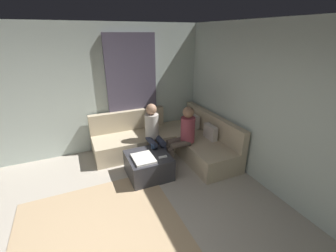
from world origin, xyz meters
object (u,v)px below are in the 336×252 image
at_px(coffee_mug, 153,146).
at_px(game_remote, 163,157).
at_px(person_on_couch_side, 154,131).
at_px(ottoman, 148,165).
at_px(person_on_couch_back, 183,134).
at_px(sectional_couch, 170,141).

xyz_separation_m(coffee_mug, game_remote, (0.40, 0.04, -0.04)).
height_order(game_remote, person_on_couch_side, person_on_couch_side).
bearing_deg(ottoman, coffee_mug, 140.71).
bearing_deg(person_on_couch_back, ottoman, 99.11).
bearing_deg(person_on_couch_side, coffee_mug, 66.28).
height_order(sectional_couch, coffee_mug, sectional_couch).
height_order(sectional_couch, person_on_couch_back, person_on_couch_back).
xyz_separation_m(sectional_couch, coffee_mug, (0.42, -0.55, 0.19)).
bearing_deg(ottoman, person_on_couch_side, 148.61).
distance_m(ottoman, game_remote, 0.36).
bearing_deg(sectional_couch, person_on_couch_side, -71.12).
bearing_deg(person_on_couch_side, game_remote, 83.36).
relative_size(game_remote, person_on_couch_side, 0.12).
bearing_deg(coffee_mug, person_on_couch_back, 81.15).
xyz_separation_m(sectional_couch, ottoman, (0.64, -0.73, -0.07)).
bearing_deg(coffee_mug, sectional_couch, 127.10).
xyz_separation_m(coffee_mug, person_on_couch_back, (0.09, 0.60, 0.19)).
height_order(ottoman, game_remote, game_remote).
bearing_deg(sectional_couch, person_on_couch_back, 6.16).
xyz_separation_m(game_remote, person_on_couch_back, (-0.31, 0.56, 0.23)).
bearing_deg(game_remote, coffee_mug, -174.29).
xyz_separation_m(ottoman, game_remote, (0.18, 0.22, 0.22)).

